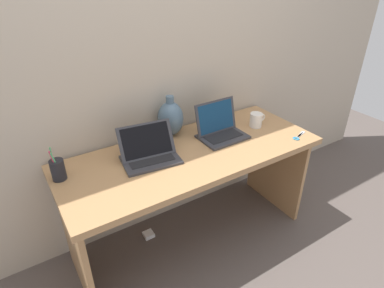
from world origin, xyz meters
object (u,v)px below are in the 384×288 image
Objects in this scene: laptop_right at (220,127)px; scissors at (298,137)px; green_vase at (171,118)px; pen_cup at (58,169)px; laptop_left at (149,151)px; power_brick at (149,234)px; coffee_mug at (256,120)px.

laptop_right reaches higher than scissors.
green_vase reaches higher than pen_cup.
green_vase is 1.86× the size of scissors.
green_vase is (-0.26, 0.19, 0.06)m from laptop_right.
green_vase is at bearing 37.79° from laptop_left.
green_vase is (0.26, 0.20, 0.06)m from laptop_left.
laptop_right is 2.09× the size of scissors.
laptop_right is (0.51, 0.01, 0.01)m from laptop_left.
green_vase is 3.84× the size of power_brick.
coffee_mug is 0.64× the size of pen_cup.
green_vase reaches higher than power_brick.
laptop_left reaches higher than power_brick.
power_brick is (-0.81, 0.13, -0.76)m from coffee_mug.
laptop_right is 4.33× the size of power_brick.
coffee_mug is 1.30m from pen_cup.
coffee_mug is 0.30m from scissors.
coffee_mug is 1.77× the size of power_brick.
laptop_right is 0.93m from power_brick.
coffee_mug is at bearing -1.09° from laptop_left.
green_vase is 0.76m from pen_cup.
laptop_left is 0.51m from laptop_right.
pen_cup reaches higher than scissors.
scissors is 2.07× the size of power_brick.
laptop_left is 4.96× the size of power_brick.
power_brick is (0.49, 0.04, -0.77)m from pen_cup.
green_vase is at bearing 17.91° from power_brick.
laptop_right is at bearing -11.28° from power_brick.
scissors is (0.68, -0.48, -0.11)m from green_vase.
green_vase is at bearing 144.46° from scissors.
coffee_mug reaches higher than scissors.
laptop_left is 1.29× the size of green_vase.
laptop_left is 1.80× the size of pen_cup.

